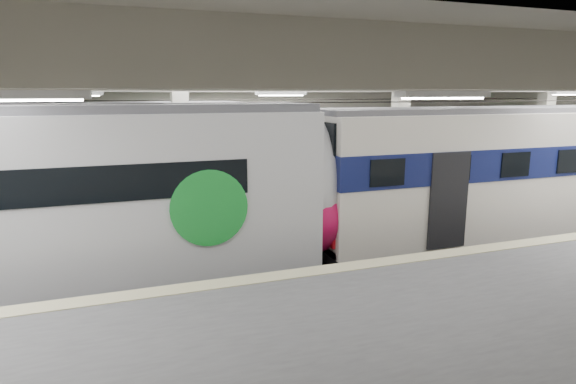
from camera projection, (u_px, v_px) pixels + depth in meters
name	position (u px, v px, depth m)	size (l,w,h in m)	color
station_hall	(330.00, 164.00, 11.91)	(36.00, 24.00, 5.75)	black
modern_emu	(101.00, 202.00, 11.92)	(14.71, 3.03, 4.70)	silver
older_rer	(504.00, 172.00, 16.05)	(13.71, 3.03, 4.51)	silver
far_train	(22.00, 171.00, 16.12)	(14.70, 3.23, 4.65)	silver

